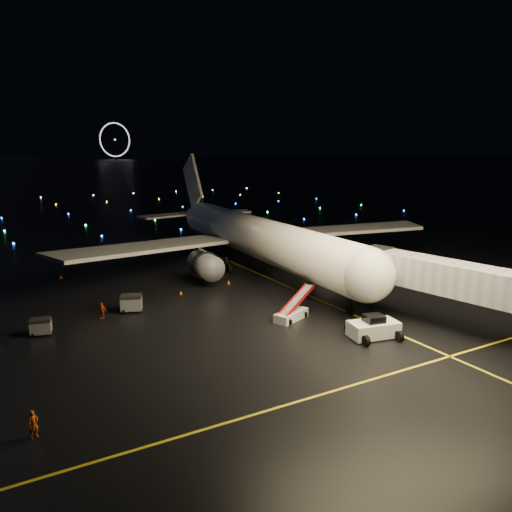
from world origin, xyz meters
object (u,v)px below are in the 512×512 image
object	(u,v)px
pushback_tug	(374,326)
belt_loader	(291,306)
crew_a	(33,424)
airliner	(247,212)
crew_c	(102,310)
baggage_cart_1	(41,327)
baggage_cart_0	(131,303)

from	to	relation	value
pushback_tug	belt_loader	world-z (taller)	belt_loader
belt_loader	crew_a	distance (m)	26.73
airliner	pushback_tug	xyz separation A→B (m)	(-3.29, -29.96, -6.83)
crew_c	pushback_tug	bearing A→B (deg)	7.45
belt_loader	baggage_cart_1	distance (m)	23.73
airliner	baggage_cart_0	bearing A→B (deg)	-147.25
pushback_tug	crew_a	bearing A→B (deg)	-164.60
airliner	pushback_tug	size ratio (longest dim) A/B	12.52
pushback_tug	baggage_cart_1	distance (m)	30.54
baggage_cart_0	pushback_tug	bearing A→B (deg)	-25.59
belt_loader	crew_c	xyz separation A→B (m)	(-16.39, 9.82, -0.60)
pushback_tug	baggage_cart_1	xyz separation A→B (m)	(-26.23, 15.63, -0.29)
belt_loader	crew_a	xyz separation A→B (m)	(-24.85, -9.83, -0.55)
belt_loader	baggage_cart_0	distance (m)	16.83
crew_c	crew_a	bearing A→B (deg)	-65.06
crew_c	baggage_cart_1	world-z (taller)	crew_c
airliner	pushback_tug	world-z (taller)	airliner
airliner	crew_a	xyz separation A→B (m)	(-32.02, -32.13, -7.02)
pushback_tug	belt_loader	xyz separation A→B (m)	(-3.88, 7.67, 0.36)
crew_c	baggage_cart_0	distance (m)	3.24
baggage_cart_0	baggage_cart_1	size ratio (longest dim) A/B	1.19
crew_c	baggage_cart_1	bearing A→B (deg)	-114.48
pushback_tug	belt_loader	size ratio (longest dim) A/B	0.76
airliner	baggage_cart_1	world-z (taller)	airliner
airliner	crew_a	size ratio (longest dim) A/B	31.97
pushback_tug	crew_c	size ratio (longest dim) A/B	2.71
pushback_tug	baggage_cart_0	xyz separation A→B (m)	(-17.09, 18.08, -0.15)
baggage_cart_1	crew_a	bearing A→B (deg)	-83.73
pushback_tug	baggage_cart_0	bearing A→B (deg)	144.47
airliner	baggage_cart_0	world-z (taller)	airliner
airliner	crew_c	bearing A→B (deg)	-149.57
pushback_tug	baggage_cart_1	size ratio (longest dim) A/B	2.45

